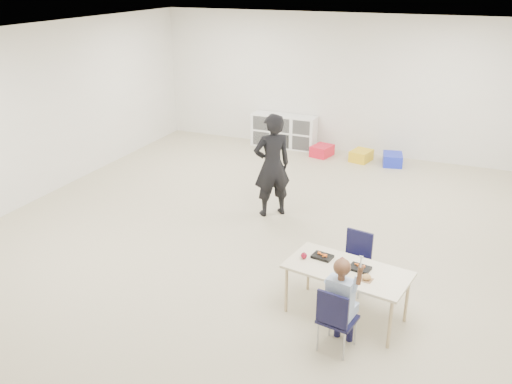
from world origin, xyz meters
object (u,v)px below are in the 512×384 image
at_px(adult, 272,165).
at_px(cubby_shelf, 284,131).
at_px(chair_near, 338,318).
at_px(child, 339,300).
at_px(table, 346,293).

bearing_deg(adult, cubby_shelf, -114.75).
relative_size(chair_near, adult, 0.45).
bearing_deg(adult, child, 80.93).
height_order(table, cubby_shelf, cubby_shelf).
bearing_deg(cubby_shelf, adult, -72.93).
xyz_separation_m(table, chair_near, (0.06, -0.56, 0.06)).
relative_size(chair_near, child, 0.63).
bearing_deg(cubby_shelf, chair_near, -65.35).
relative_size(chair_near, cubby_shelf, 0.51).
relative_size(table, adult, 0.87).
relative_size(table, child, 1.23).
height_order(table, adult, adult).
relative_size(table, chair_near, 1.94).
xyz_separation_m(table, cubby_shelf, (-2.77, 5.60, 0.05)).
xyz_separation_m(table, adult, (-1.74, 2.22, 0.50)).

